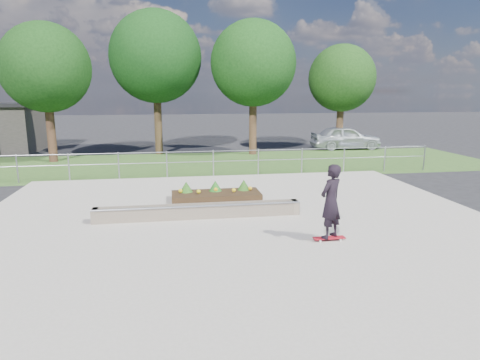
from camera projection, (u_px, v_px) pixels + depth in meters
The scene contains 12 objects.
ground at pixel (242, 231), 11.48m from camera, with size 120.00×120.00×0.00m, color black.
grass_verge at pixel (207, 164), 22.11m from camera, with size 30.00×8.00×0.02m, color #2D4B1E.
concrete_slab at pixel (242, 230), 11.48m from camera, with size 15.00×15.00×0.06m, color gray.
fence at pixel (213, 160), 18.57m from camera, with size 20.06×0.06×1.20m.
tree_far_left at pixel (45, 68), 21.80m from camera, with size 4.55×4.55×7.15m.
tree_mid_left at pixel (156, 57), 24.44m from camera, with size 5.25×5.25×8.25m.
tree_mid_right at pixel (253, 64), 24.41m from camera, with size 4.90×4.90×7.70m.
tree_far_right at pixel (342, 78), 26.96m from camera, with size 4.20×4.20×6.60m.
grind_ledge at pixel (199, 211), 12.48m from camera, with size 6.00×0.44×0.43m.
planter_bed at pixel (216, 194), 14.63m from camera, with size 3.00×1.20×0.61m.
skateboarder at pixel (331, 202), 10.41m from camera, with size 0.80×0.75×1.93m.
parked_car at pixel (346, 137), 27.61m from camera, with size 1.79×4.45×1.52m, color #B6BBC1.
Camera 1 is at (-1.80, -10.81, 3.70)m, focal length 32.00 mm.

